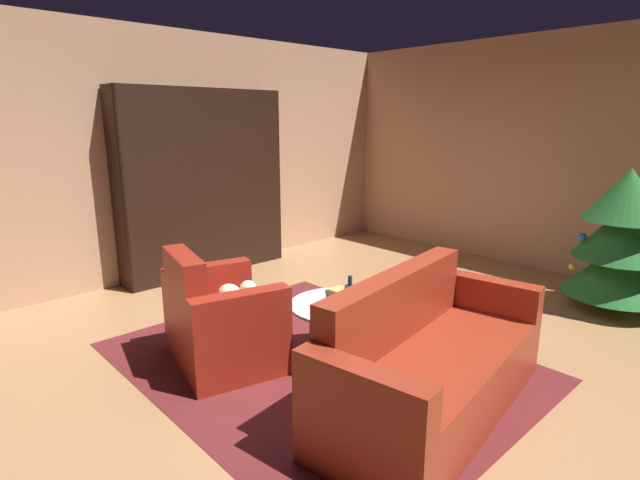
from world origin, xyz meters
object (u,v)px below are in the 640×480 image
Objects in this scene: book_stack_on_table at (342,297)px; decorated_tree at (622,239)px; coffee_table at (339,309)px; bottle_on_table at (350,299)px; armchair_red at (220,323)px; couch_red at (429,365)px; bookshelf_unit at (213,185)px.

decorated_tree reaches higher than book_stack_on_table.
bottle_on_table is (0.19, -0.08, 0.15)m from coffee_table.
decorated_tree is (1.05, 2.68, 0.18)m from book_stack_on_table.
armchair_red is at bearing -133.94° from book_stack_on_table.
couch_red is 2.76m from decorated_tree.
bookshelf_unit is 2.97m from bottle_on_table.
bookshelf_unit is 2.80m from coffee_table.
coffee_table is (0.59, 0.67, 0.10)m from armchair_red.
couch_red is at bearing -3.15° from coffee_table.
bookshelf_unit is at bearing 170.09° from couch_red.
decorated_tree reaches higher than bottle_on_table.
coffee_table is at bearing 164.18° from book_stack_on_table.
couch_red reaches higher than coffee_table.
bookshelf_unit is 2.52m from armchair_red.
coffee_table is at bearing 48.40° from armchair_red.
coffee_table is (2.67, -0.57, -0.62)m from bookshelf_unit.
bottle_on_table is (2.86, -0.65, -0.47)m from bookshelf_unit.
couch_red is at bearing -95.16° from decorated_tree.
coffee_table is at bearing -12.00° from bookshelf_unit.
coffee_table is 0.11m from book_stack_on_table.
armchair_red is at bearing -156.67° from couch_red.
book_stack_on_table reaches higher than coffee_table.
armchair_red is 0.54× the size of couch_red.
bookshelf_unit is 1.11× the size of couch_red.
couch_red is at bearing -9.91° from bookshelf_unit.
armchair_red is 4.58× the size of book_stack_on_table.
coffee_table is at bearing 156.60° from bottle_on_table.
bookshelf_unit is 3.65m from couch_red.
bottle_on_table is at bearing -23.40° from coffee_table.
bookshelf_unit is 7.54× the size of bottle_on_table.
armchair_red reaches higher than couch_red.
armchair_red is 3.76m from decorated_tree.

